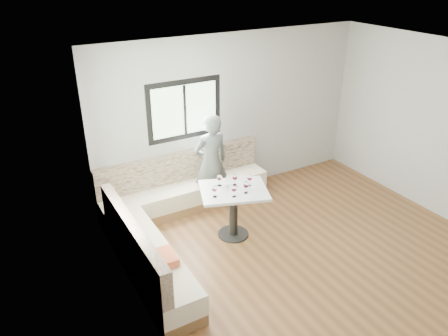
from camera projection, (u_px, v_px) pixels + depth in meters
The scene contains 11 objects.
room at pixel (323, 170), 5.60m from camera, with size 5.01×5.01×2.81m.
banquette at pixel (171, 216), 6.62m from camera, with size 2.90×2.80×0.95m.
table at pixel (234, 201), 6.49m from camera, with size 1.17×1.04×0.80m.
person at pixel (211, 163), 7.14m from camera, with size 0.61×0.40×1.67m, color #505653.
olive_ramekin at pixel (225, 185), 6.49m from camera, with size 0.10×0.10×0.04m.
wine_glass_a at pixel (215, 189), 6.15m from camera, with size 0.08×0.08×0.18m.
wine_glass_b at pixel (234, 189), 6.15m from camera, with size 0.08×0.08×0.18m.
wine_glass_c at pixel (246, 185), 6.25m from camera, with size 0.08×0.08×0.18m.
wine_glass_d at pixel (235, 177), 6.47m from camera, with size 0.08×0.08×0.18m.
wine_glass_e at pixel (250, 178), 6.45m from camera, with size 0.08×0.08×0.18m.
wine_glass_f at pixel (219, 178), 6.45m from camera, with size 0.08×0.08×0.18m.
Camera 1 is at (-3.66, -3.67, 3.89)m, focal length 35.00 mm.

